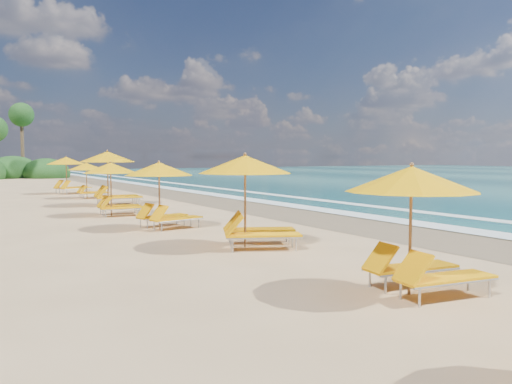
# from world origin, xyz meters

# --- Properties ---
(ground) EXTENTS (160.00, 160.00, 0.00)m
(ground) POSITION_xyz_m (0.00, 0.00, 0.00)
(ground) COLOR tan
(ground) RESTS_ON ground
(wet_sand) EXTENTS (4.00, 160.00, 0.01)m
(wet_sand) POSITION_xyz_m (4.00, 0.00, 0.01)
(wet_sand) COLOR olive
(wet_sand) RESTS_ON ground
(surf_foam) EXTENTS (4.00, 160.00, 0.01)m
(surf_foam) POSITION_xyz_m (6.70, 0.00, 0.03)
(surf_foam) COLOR white
(surf_foam) RESTS_ON ground
(station_3) EXTENTS (2.59, 2.47, 2.18)m
(station_3) POSITION_xyz_m (-1.39, -7.45, 1.22)
(station_3) COLOR olive
(station_3) RESTS_ON ground
(station_4) EXTENTS (3.13, 3.12, 2.38)m
(station_4) POSITION_xyz_m (-1.49, -2.27, 1.33)
(station_4) COLOR olive
(station_4) RESTS_ON ground
(station_5) EXTENTS (2.60, 2.48, 2.16)m
(station_5) POSITION_xyz_m (-2.18, 2.04, 1.21)
(station_5) COLOR olive
(station_5) RESTS_ON ground
(station_6) EXTENTS (2.41, 2.27, 2.11)m
(station_6) POSITION_xyz_m (-2.50, 6.36, 1.18)
(station_6) COLOR olive
(station_6) RESTS_ON ground
(station_7) EXTENTS (3.00, 2.83, 2.59)m
(station_7) POSITION_xyz_m (-1.47, 10.48, 1.45)
(station_7) COLOR olive
(station_7) RESTS_ON ground
(station_8) EXTENTS (2.18, 2.02, 1.99)m
(station_8) POSITION_xyz_m (-1.39, 15.23, 1.12)
(station_8) COLOR olive
(station_8) RESTS_ON ground
(station_9) EXTENTS (2.90, 2.81, 2.32)m
(station_9) POSITION_xyz_m (-1.64, 19.37, 1.30)
(station_9) COLOR olive
(station_9) RESTS_ON ground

